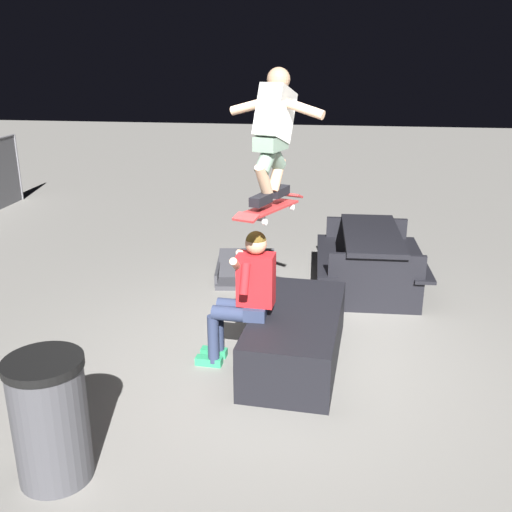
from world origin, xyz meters
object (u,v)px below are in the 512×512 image
(kicker_ramp, at_px, (246,273))
(picnic_table_back, at_px, (371,251))
(ledge_box_main, at_px, (296,336))
(person_sitting_on_ledge, at_px, (245,292))
(skateboard, at_px, (270,208))
(trash_bin, at_px, (50,419))
(skater_airborne, at_px, (274,129))

(kicker_ramp, relative_size, picnic_table_back, 0.59)
(ledge_box_main, bearing_deg, person_sitting_on_ledge, 105.99)
(skateboard, distance_m, picnic_table_back, 2.61)
(ledge_box_main, bearing_deg, trash_bin, 140.44)
(ledge_box_main, bearing_deg, picnic_table_back, -21.46)
(person_sitting_on_ledge, bearing_deg, ledge_box_main, -74.01)
(skater_airborne, relative_size, picnic_table_back, 0.64)
(ledge_box_main, height_order, kicker_ramp, ledge_box_main)
(skateboard, xyz_separation_m, trash_bin, (-1.79, 1.32, -1.10))
(person_sitting_on_ledge, xyz_separation_m, skateboard, (0.02, -0.23, 0.81))
(ledge_box_main, height_order, trash_bin, trash_bin)
(skater_airborne, distance_m, kicker_ramp, 3.18)
(skateboard, distance_m, kicker_ramp, 2.79)
(person_sitting_on_ledge, xyz_separation_m, kicker_ramp, (2.30, 0.35, -0.71))
(skater_airborne, xyz_separation_m, kicker_ramp, (2.22, 0.60, -2.20))
(person_sitting_on_ledge, xyz_separation_m, skater_airborne, (0.08, -0.25, 1.50))
(ledge_box_main, relative_size, picnic_table_back, 0.99)
(person_sitting_on_ledge, bearing_deg, trash_bin, 148.31)
(trash_bin, bearing_deg, skateboard, -36.46)
(picnic_table_back, bearing_deg, ledge_box_main, 158.54)
(person_sitting_on_ledge, relative_size, skater_airborne, 1.22)
(person_sitting_on_ledge, bearing_deg, kicker_ramp, 8.61)
(skateboard, xyz_separation_m, kicker_ramp, (2.27, 0.58, -1.52))
(picnic_table_back, height_order, trash_bin, trash_bin)
(person_sitting_on_ledge, xyz_separation_m, trash_bin, (-1.76, 1.09, -0.29))
(person_sitting_on_ledge, xyz_separation_m, picnic_table_back, (2.16, -1.28, -0.27))
(ledge_box_main, distance_m, person_sitting_on_ledge, 0.71)
(ledge_box_main, bearing_deg, kicker_ramp, 21.04)
(trash_bin, bearing_deg, person_sitting_on_ledge, -31.69)
(ledge_box_main, xyz_separation_m, skateboard, (-0.11, 0.25, 1.31))
(picnic_table_back, bearing_deg, skateboard, 153.93)
(trash_bin, bearing_deg, picnic_table_back, -31.09)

